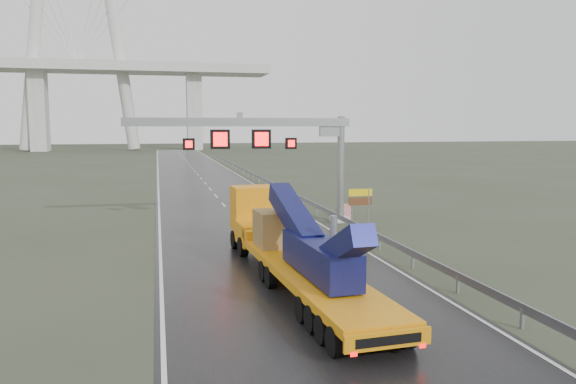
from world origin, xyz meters
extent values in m
plane|color=#323A28|center=(0.00, 0.00, 0.00)|extent=(400.00, 400.00, 0.00)
cube|color=black|center=(0.00, 40.00, 0.01)|extent=(11.00, 200.00, 0.02)
cube|color=#B6B6B1|center=(6.90, 18.00, 0.15)|extent=(1.20, 1.20, 0.30)
cylinder|color=gray|center=(6.90, 18.00, 3.60)|extent=(0.48, 0.48, 7.20)
cube|color=gray|center=(0.00, 18.00, 6.80)|extent=(14.80, 0.55, 0.55)
cube|color=gray|center=(6.10, 18.00, 6.30)|extent=(1.40, 0.35, 0.90)
cube|color=gray|center=(0.00, 18.00, 7.25)|extent=(0.35, 0.35, 0.35)
cube|color=black|center=(-1.30, 17.95, 5.70)|extent=(1.25, 0.25, 1.25)
cube|color=#FF0C0C|center=(-1.30, 17.81, 5.70)|extent=(0.90, 0.02, 0.90)
cube|color=black|center=(1.40, 17.95, 5.70)|extent=(1.25, 0.25, 1.25)
cube|color=#FF0C0C|center=(1.40, 17.81, 5.70)|extent=(0.90, 0.02, 0.90)
cube|color=black|center=(-3.30, 17.95, 5.40)|extent=(0.75, 0.25, 0.75)
cube|color=#FF0C0C|center=(-3.30, 17.81, 5.40)|extent=(0.54, 0.02, 0.54)
cube|color=black|center=(3.40, 17.95, 5.40)|extent=(0.75, 0.25, 0.75)
cube|color=#FF0C0C|center=(3.40, 17.81, 5.40)|extent=(0.54, 0.02, 0.54)
cube|color=#B6B6B1|center=(-35.00, 140.00, 10.50)|extent=(4.00, 6.00, 21.00)
cube|color=#B6B6B1|center=(5.00, 140.00, 10.50)|extent=(4.00, 6.00, 21.00)
cube|color=orange|center=(0.32, 1.70, 0.94)|extent=(3.27, 12.66, 0.31)
cube|color=orange|center=(0.71, -4.69, 0.76)|extent=(2.60, 0.27, 0.49)
cube|color=black|center=(0.72, -4.75, 0.76)|extent=(1.97, 0.14, 0.27)
cube|color=#FF0505|center=(-0.31, -4.81, 0.49)|extent=(0.20, 0.05, 0.11)
cube|color=#FF0505|center=(1.74, -4.69, 0.49)|extent=(0.20, 0.05, 0.11)
cube|color=orange|center=(-0.09, 8.31, 1.30)|extent=(2.39, 1.21, 0.45)
cube|color=orange|center=(-0.18, 9.74, 1.07)|extent=(2.49, 2.82, 1.07)
cube|color=orange|center=(-0.28, 11.34, 2.15)|extent=(2.34, 1.92, 2.33)
cube|color=black|center=(-0.33, 12.25, 2.42)|extent=(2.06, 0.17, 1.07)
cube|color=#111151|center=(0.37, 0.81, 1.79)|extent=(1.58, 5.44, 1.25)
cube|color=#111151|center=(0.18, 3.93, 2.86)|extent=(1.20, 4.97, 2.29)
cube|color=#111151|center=(0.51, -1.43, 2.59)|extent=(1.02, 3.59, 2.16)
cylinder|color=gray|center=(0.91, 0.84, 2.59)|extent=(0.28, 0.28, 1.43)
cube|color=#A9844C|center=(0.03, 6.34, 1.90)|extent=(2.09, 2.09, 1.61)
cylinder|color=black|center=(0.57, -2.32, 0.45)|extent=(2.64, 1.05, 0.89)
cylinder|color=black|center=(0.18, 3.93, 0.45)|extent=(2.64, 1.05, 0.89)
cylinder|color=black|center=(-0.26, 11.17, 0.49)|extent=(2.47, 1.13, 0.98)
cylinder|color=gray|center=(6.54, 14.64, 1.34)|extent=(0.09, 0.09, 2.68)
cylinder|color=gray|center=(7.66, 14.64, 1.34)|extent=(0.09, 0.09, 2.68)
cube|color=yellow|center=(7.10, 14.64, 2.40)|extent=(1.56, 0.10, 0.45)
cube|color=#552F18|center=(7.10, 14.64, 1.84)|extent=(1.56, 0.10, 0.50)
cube|color=red|center=(7.93, 19.40, 0.49)|extent=(0.61, 0.37, 0.98)
camera|label=1|loc=(-5.27, -18.36, 6.54)|focal=35.00mm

